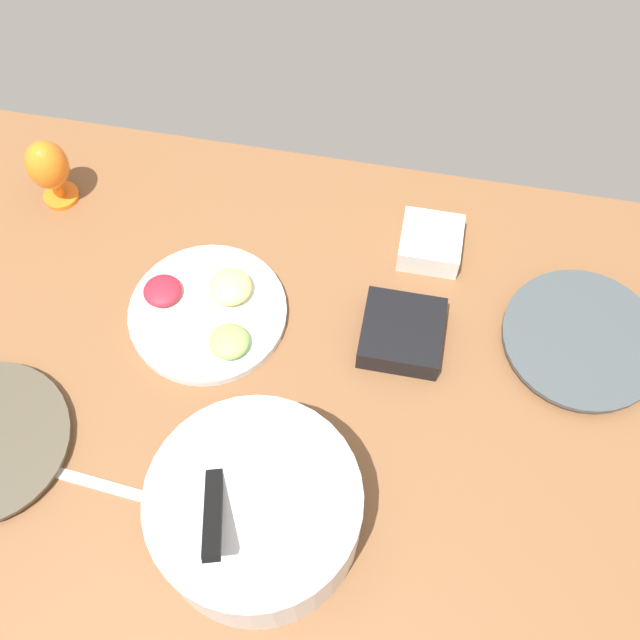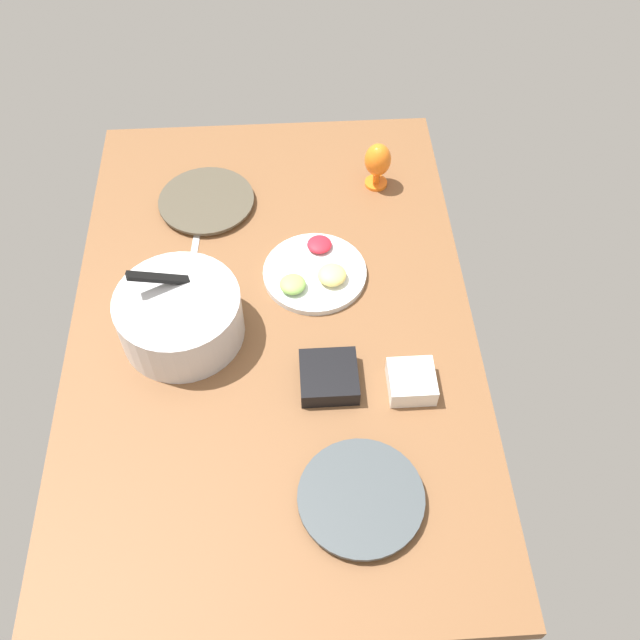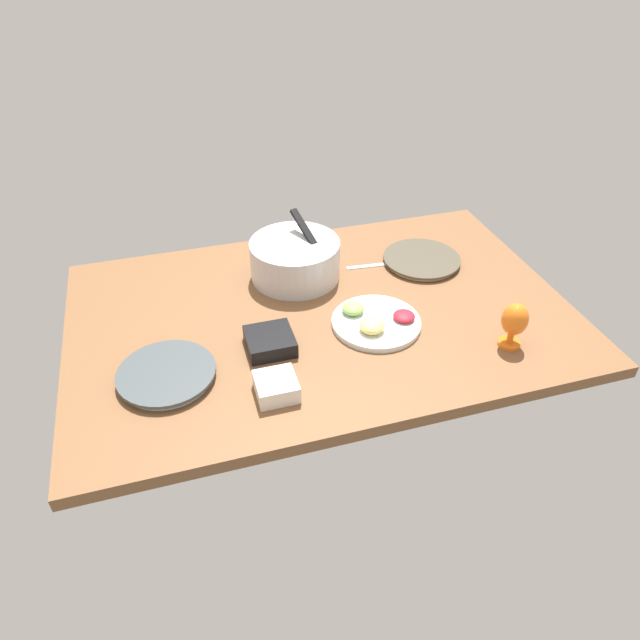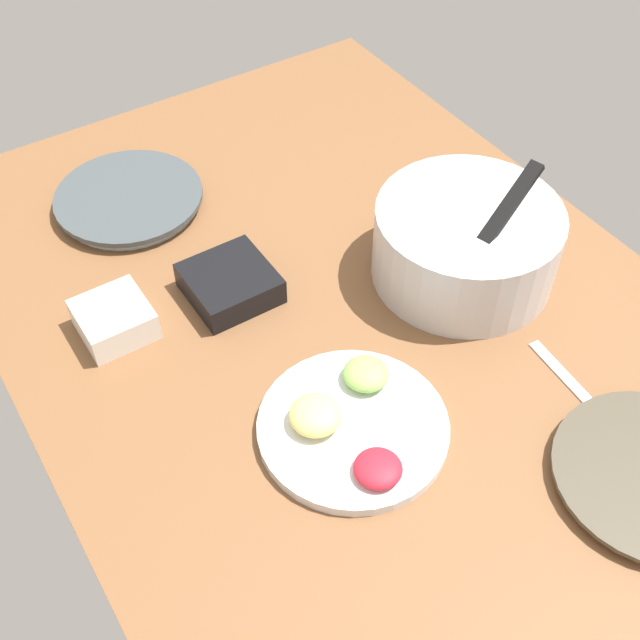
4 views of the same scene
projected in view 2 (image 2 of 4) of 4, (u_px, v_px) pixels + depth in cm
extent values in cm
cube|color=brown|center=(273.00, 324.00, 187.10)|extent=(160.00, 104.00, 4.00)
cylinder|color=silver|center=(361.00, 500.00, 155.08)|extent=(25.41, 25.41, 1.69)
cylinder|color=#3E4549|center=(361.00, 497.00, 154.00)|extent=(27.62, 27.62, 1.01)
cylinder|color=beige|center=(207.00, 203.00, 210.45)|extent=(25.75, 25.75, 1.33)
cylinder|color=#494233|center=(206.00, 200.00, 209.60)|extent=(27.99, 27.99, 0.80)
cylinder|color=silver|center=(180.00, 316.00, 177.52)|extent=(31.06, 31.06, 13.62)
cylinder|color=white|center=(178.00, 306.00, 174.25)|extent=(27.96, 27.96, 2.45)
cube|color=black|center=(176.00, 279.00, 174.57)|extent=(8.67, 22.26, 12.73)
cylinder|color=silver|center=(315.00, 273.00, 193.80)|extent=(28.03, 28.03, 1.80)
ellipsoid|color=red|center=(319.00, 244.00, 197.36)|extent=(6.83, 6.83, 2.25)
ellipsoid|color=#8CC659|center=(293.00, 284.00, 188.26)|extent=(6.96, 6.96, 3.07)
ellipsoid|color=#F9E072|center=(332.00, 275.00, 189.89)|extent=(7.70, 7.70, 3.57)
cylinder|color=orange|center=(376.00, 183.00, 215.80)|extent=(6.76, 6.76, 1.00)
cylinder|color=orange|center=(376.00, 177.00, 214.07)|extent=(2.00, 2.00, 3.33)
ellipsoid|color=orange|center=(378.00, 160.00, 208.62)|extent=(7.80, 7.80, 10.30)
cube|color=white|center=(411.00, 382.00, 171.00)|extent=(11.09, 11.09, 5.29)
cube|color=#F9E072|center=(412.00, 378.00, 169.64)|extent=(9.09, 9.09, 1.69)
cube|color=black|center=(329.00, 377.00, 172.06)|extent=(13.88, 13.88, 4.83)
cube|color=tan|center=(329.00, 373.00, 170.83)|extent=(11.38, 11.38, 1.55)
cube|color=silver|center=(194.00, 251.00, 199.47)|extent=(18.09, 3.28, 0.60)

